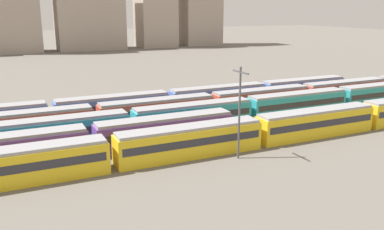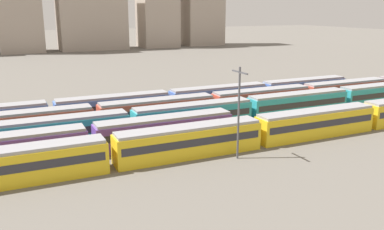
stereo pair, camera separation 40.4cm
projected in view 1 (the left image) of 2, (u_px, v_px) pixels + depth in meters
train_track_0 at (258, 131)px, 52.39m from camera, size 112.50×3.06×3.75m
train_track_1 at (4, 151)px, 44.91m from camera, size 55.80×3.06×3.75m
train_track_2 at (249, 109)px, 63.67m from camera, size 112.50×3.06×3.75m
train_track_3 at (212, 105)px, 66.76m from camera, size 112.50×3.06×3.75m
train_track_4 at (113, 107)px, 65.21m from camera, size 93.60×3.06×3.75m
catenary_pole_0 at (239, 109)px, 46.83m from camera, size 0.24×3.20×10.75m
distant_building_3 at (89, 13)px, 171.91m from camera, size 27.39×15.32×30.20m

